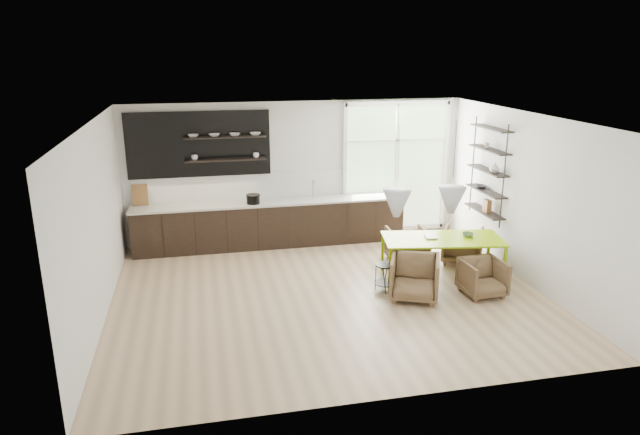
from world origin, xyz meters
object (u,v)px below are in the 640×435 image
at_px(armchair_back_right, 463,245).
at_px(armchair_front_left, 414,278).
at_px(armchair_front_right, 483,278).
at_px(armchair_back_left, 407,245).
at_px(dining_table, 442,241).
at_px(wire_stool, 385,273).

distance_m(armchair_back_right, armchair_front_left, 2.02).
xyz_separation_m(armchair_back_right, armchair_front_left, (-1.50, -1.36, 0.03)).
height_order(armchair_front_left, armchair_front_right, armchair_front_left).
bearing_deg(armchair_back_left, armchair_front_left, 76.61).
relative_size(dining_table, armchair_front_left, 2.77).
relative_size(armchair_front_left, armchair_front_right, 1.18).
xyz_separation_m(armchair_back_left, wire_stool, (-0.82, -1.17, -0.03)).
height_order(armchair_front_right, wire_stool, armchair_front_right).
distance_m(armchair_back_left, armchair_front_left, 1.64).
bearing_deg(armchair_front_left, dining_table, 64.98).
bearing_deg(armchair_back_right, dining_table, 73.86).
relative_size(armchair_back_left, wire_stool, 1.57).
relative_size(armchair_back_left, armchair_back_right, 1.00).
bearing_deg(armchair_back_right, armchair_back_left, 19.56).
bearing_deg(dining_table, armchair_back_right, 52.28).
xyz_separation_m(armchair_front_right, wire_stool, (-1.51, 0.52, -0.01)).
bearing_deg(armchair_back_left, armchair_back_right, 171.36).
height_order(dining_table, armchair_back_right, dining_table).
height_order(armchair_back_right, armchair_front_right, armchair_back_right).
xyz_separation_m(dining_table, wire_stool, (-1.13, -0.28, -0.40)).
distance_m(armchair_back_right, armchair_front_right, 1.51).
relative_size(armchair_front_right, wire_stool, 1.44).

